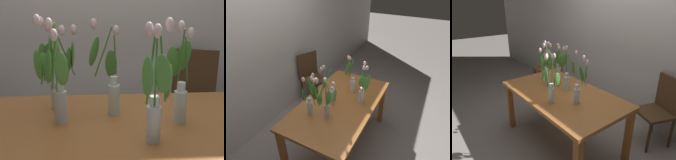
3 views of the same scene
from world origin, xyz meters
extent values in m
plane|color=gray|center=(0.00, 0.00, 0.00)|extent=(18.00, 18.00, 0.00)
cube|color=beige|center=(0.00, 1.28, 1.35)|extent=(9.00, 0.10, 2.70)
cube|color=#A3602D|center=(0.00, 0.00, 0.72)|extent=(1.60, 0.90, 0.04)
cube|color=#A3602D|center=(-0.74, -0.39, 0.35)|extent=(0.07, 0.07, 0.70)
cube|color=#A3602D|center=(-0.74, 0.39, 0.35)|extent=(0.07, 0.07, 0.70)
cube|color=#A3602D|center=(0.74, 0.39, 0.35)|extent=(0.07, 0.07, 0.70)
cylinder|color=silver|center=(0.32, -0.04, 0.83)|extent=(0.07, 0.07, 0.18)
cylinder|color=silver|center=(0.32, -0.04, 0.94)|extent=(0.04, 0.04, 0.05)
cylinder|color=silver|center=(0.32, -0.04, 0.80)|extent=(0.06, 0.06, 0.11)
cylinder|color=#3D752D|center=(0.35, 0.00, 1.08)|extent=(0.06, 0.08, 0.27)
ellipsoid|color=silver|center=(0.38, 0.04, 1.22)|extent=(0.04, 0.04, 0.06)
ellipsoid|color=#427F33|center=(0.35, 0.05, 1.09)|extent=(0.10, 0.08, 0.18)
cylinder|color=#3D752D|center=(0.32, 0.00, 1.10)|extent=(0.01, 0.08, 0.31)
ellipsoid|color=silver|center=(0.32, 0.04, 1.25)|extent=(0.04, 0.04, 0.06)
ellipsoid|color=#427F33|center=(0.29, 0.04, 1.06)|extent=(0.10, 0.05, 0.18)
cylinder|color=silver|center=(-0.03, 0.09, 0.83)|extent=(0.07, 0.07, 0.18)
cylinder|color=silver|center=(-0.03, 0.09, 0.94)|extent=(0.04, 0.04, 0.05)
cylinder|color=silver|center=(-0.03, 0.09, 0.80)|extent=(0.06, 0.06, 0.11)
cylinder|color=#478433|center=(-0.09, 0.14, 1.10)|extent=(0.10, 0.08, 0.30)
ellipsoid|color=silver|center=(-0.14, 0.17, 1.25)|extent=(0.04, 0.04, 0.06)
ellipsoid|color=#427F33|center=(-0.14, 0.14, 1.10)|extent=(0.10, 0.09, 0.18)
cylinder|color=#478433|center=(-0.02, 0.16, 1.08)|extent=(0.03, 0.12, 0.25)
ellipsoid|color=silver|center=(-0.01, 0.22, 1.21)|extent=(0.04, 0.04, 0.06)
ellipsoid|color=#427F33|center=(-0.04, 0.21, 1.02)|extent=(0.07, 0.04, 0.17)
cylinder|color=silver|center=(-0.32, 0.00, 0.83)|extent=(0.07, 0.07, 0.18)
cylinder|color=silver|center=(-0.32, 0.00, 0.94)|extent=(0.04, 0.04, 0.05)
cylinder|color=silver|center=(-0.32, 0.00, 0.80)|extent=(0.06, 0.06, 0.11)
cylinder|color=#56933D|center=(-0.35, 0.05, 1.10)|extent=(0.05, 0.09, 0.30)
ellipsoid|color=silver|center=(-0.37, 0.09, 1.25)|extent=(0.04, 0.04, 0.06)
ellipsoid|color=#4C8E38|center=(-0.39, 0.08, 1.03)|extent=(0.11, 0.06, 0.18)
cylinder|color=#56933D|center=(-0.38, 0.03, 1.11)|extent=(0.10, 0.05, 0.34)
ellipsoid|color=silver|center=(-0.43, 0.05, 1.29)|extent=(0.04, 0.04, 0.06)
ellipsoid|color=#4C8E38|center=(-0.43, 0.02, 1.06)|extent=(0.06, 0.11, 0.18)
cylinder|color=#56933D|center=(-0.32, -0.05, 1.08)|extent=(0.01, 0.10, 0.28)
ellipsoid|color=silver|center=(-0.33, -0.10, 1.23)|extent=(0.04, 0.04, 0.06)
ellipsoid|color=#4C8E38|center=(-0.30, -0.09, 1.06)|extent=(0.08, 0.03, 0.17)
cylinder|color=#56933D|center=(-0.34, -0.01, 1.11)|extent=(0.04, 0.02, 0.33)
ellipsoid|color=silver|center=(-0.36, -0.02, 1.27)|extent=(0.04, 0.04, 0.06)
ellipsoid|color=#4C8E38|center=(-0.37, -0.05, 1.06)|extent=(0.07, 0.08, 0.18)
cylinder|color=silver|center=(-0.37, 0.21, 0.83)|extent=(0.07, 0.07, 0.18)
cylinder|color=silver|center=(-0.37, 0.21, 0.94)|extent=(0.04, 0.04, 0.05)
cylinder|color=silver|center=(-0.37, 0.21, 0.80)|extent=(0.06, 0.06, 0.11)
cylinder|color=#478433|center=(-0.34, 0.20, 1.08)|extent=(0.05, 0.03, 0.28)
ellipsoid|color=silver|center=(-0.32, 0.19, 1.22)|extent=(0.04, 0.04, 0.06)
ellipsoid|color=#427F33|center=(-0.29, 0.21, 1.04)|extent=(0.06, 0.09, 0.18)
cylinder|color=#478433|center=(-0.39, 0.15, 1.11)|extent=(0.05, 0.11, 0.32)
ellipsoid|color=silver|center=(-0.42, 0.09, 1.27)|extent=(0.04, 0.04, 0.06)
ellipsoid|color=#427F33|center=(-0.38, 0.10, 1.08)|extent=(0.08, 0.08, 0.18)
cylinder|color=#478433|center=(-0.39, 0.23, 1.09)|extent=(0.04, 0.03, 0.29)
ellipsoid|color=silver|center=(-0.40, 0.24, 1.23)|extent=(0.04, 0.04, 0.06)
ellipsoid|color=#427F33|center=(-0.44, 0.23, 1.05)|extent=(0.06, 0.07, 0.17)
cylinder|color=#478433|center=(-0.31, 0.22, 1.08)|extent=(0.11, 0.02, 0.26)
ellipsoid|color=silver|center=(-0.25, 0.22, 1.22)|extent=(0.04, 0.04, 0.06)
ellipsoid|color=#427F33|center=(-0.27, 0.25, 1.06)|extent=(0.04, 0.09, 0.18)
cylinder|color=silver|center=(0.13, -0.25, 0.83)|extent=(0.07, 0.07, 0.18)
cylinder|color=silver|center=(0.13, -0.25, 0.94)|extent=(0.04, 0.04, 0.05)
cylinder|color=silver|center=(0.13, -0.25, 0.80)|extent=(0.06, 0.06, 0.11)
cylinder|color=#3D752D|center=(0.11, -0.26, 1.11)|extent=(0.04, 0.03, 0.33)
ellipsoid|color=silver|center=(0.09, -0.27, 1.27)|extent=(0.04, 0.04, 0.06)
ellipsoid|color=#4C8E38|center=(0.08, -0.31, 1.08)|extent=(0.06, 0.11, 0.18)
cylinder|color=#3D752D|center=(0.12, -0.28, 1.10)|extent=(0.02, 0.05, 0.33)
ellipsoid|color=silver|center=(0.12, -0.30, 1.27)|extent=(0.04, 0.04, 0.06)
ellipsoid|color=#4C8E38|center=(0.14, -0.32, 1.09)|extent=(0.09, 0.04, 0.18)
cylinder|color=#3D752D|center=(0.16, -0.24, 1.11)|extent=(0.05, 0.01, 0.35)
ellipsoid|color=silver|center=(0.18, -0.24, 1.29)|extent=(0.04, 0.04, 0.06)
ellipsoid|color=#4C8E38|center=(0.20, -0.21, 1.03)|extent=(0.03, 0.10, 0.18)
cube|color=#4C331E|center=(0.74, 0.93, 0.45)|extent=(0.52, 0.52, 0.04)
cylinder|color=#4C331E|center=(0.83, 0.71, 0.21)|extent=(0.04, 0.04, 0.43)
cylinder|color=#4C331E|center=(0.51, 0.84, 0.21)|extent=(0.04, 0.04, 0.43)
cylinder|color=#4C331E|center=(0.96, 1.03, 0.21)|extent=(0.04, 0.04, 0.43)
cylinder|color=#4C331E|center=(0.64, 1.15, 0.21)|extent=(0.04, 0.04, 0.43)
cube|color=#4C331E|center=(0.80, 1.10, 0.70)|extent=(0.38, 0.18, 0.46)
cube|color=brown|center=(-1.41, 0.71, 0.53)|extent=(0.44, 0.44, 0.04)
cube|color=brown|center=(-1.60, 0.52, 0.26)|extent=(0.04, 0.04, 0.51)
cube|color=brown|center=(-1.22, 0.52, 0.26)|extent=(0.04, 0.04, 0.51)
cube|color=brown|center=(-1.60, 0.90, 0.26)|extent=(0.04, 0.04, 0.51)
cube|color=brown|center=(-1.22, 0.90, 0.26)|extent=(0.04, 0.04, 0.51)
cylinder|color=olive|center=(-1.42, 0.73, 0.56)|extent=(0.12, 0.12, 0.02)
cylinder|color=olive|center=(-1.42, 0.73, 0.68)|extent=(0.02, 0.02, 0.22)
cone|color=#F2E5C6|center=(-1.42, 0.73, 0.87)|extent=(0.22, 0.22, 0.16)
cylinder|color=beige|center=(-1.52, 0.65, 0.59)|extent=(0.06, 0.06, 0.07)
camera|label=1|loc=(-0.14, -1.47, 1.41)|focal=46.70mm
camera|label=2|loc=(-1.84, -0.96, 2.31)|focal=31.43mm
camera|label=3|loc=(1.78, -1.37, 1.82)|focal=32.10mm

